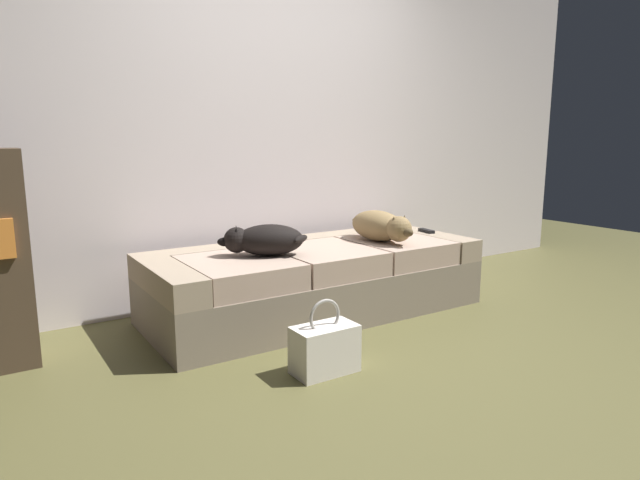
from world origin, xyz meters
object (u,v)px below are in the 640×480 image
Objects in this scene: dog_dark at (264,240)px; dog_tan at (381,226)px; tv_remote at (426,231)px; handbag at (325,348)px; couch at (316,280)px.

dog_dark is 0.87× the size of dog_tan.
tv_remote reaches higher than handbag.
handbag is (-0.48, -0.83, -0.10)m from couch.
couch is at bearing 169.40° from dog_tan.
tv_remote reaches higher than couch.
tv_remote is at bearing 2.85° from dog_dark.
handbag is at bearing -143.20° from tv_remote.
couch is 4.14× the size of dog_dark.
dog_dark is 0.89m from dog_tan.
dog_tan is 0.53m from tv_remote.
couch is 1.02m from tv_remote.
dog_dark is (-0.41, -0.07, 0.32)m from couch.
dog_tan reaches higher than couch.
couch is 0.58m from dog_tan.
dog_tan is 4.08× the size of tv_remote.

